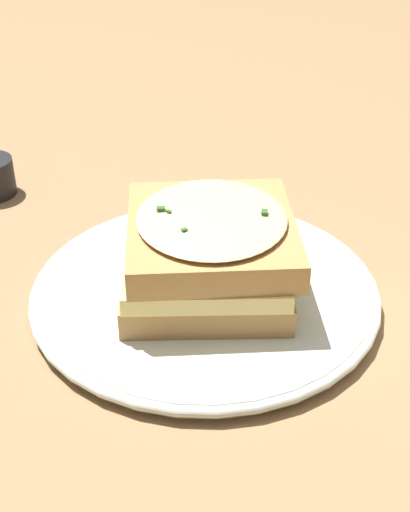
% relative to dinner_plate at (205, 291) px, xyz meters
% --- Properties ---
extents(ground_plane, '(2.40, 2.40, 0.00)m').
position_rel_dinner_plate_xyz_m(ground_plane, '(-0.01, -0.02, -0.01)').
color(ground_plane, olive).
extents(dinner_plate, '(0.25, 0.25, 0.01)m').
position_rel_dinner_plate_xyz_m(dinner_plate, '(0.00, 0.00, 0.00)').
color(dinner_plate, silver).
rests_on(dinner_plate, ground_plane).
extents(sandwich, '(0.17, 0.17, 0.06)m').
position_rel_dinner_plate_xyz_m(sandwich, '(0.00, -0.00, 0.04)').
color(sandwich, '#B2844C').
rests_on(sandwich, dinner_plate).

